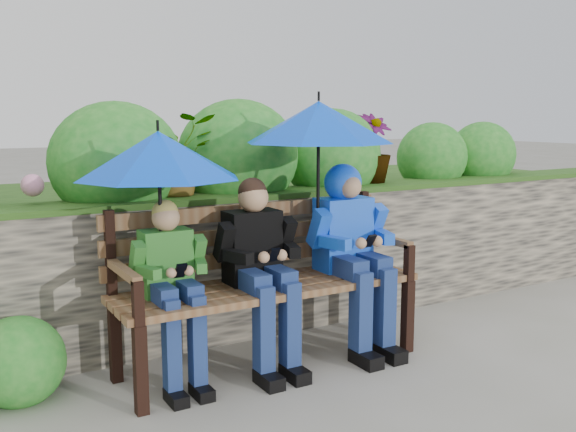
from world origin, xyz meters
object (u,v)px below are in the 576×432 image
park_bench (263,272)px  umbrella_left (159,155)px  umbrella_right (319,122)px  boy_middle (260,262)px  boy_left (172,280)px  boy_right (351,240)px

park_bench → umbrella_left: 1.02m
umbrella_right → boy_middle: bearing=-171.1°
boy_left → boy_middle: (0.57, -0.01, 0.04)m
park_bench → boy_left: boy_left is taller
boy_middle → umbrella_right: (0.47, 0.07, 0.85)m
boy_right → umbrella_right: bearing=163.8°
boy_middle → umbrella_right: size_ratio=1.24×
boy_left → umbrella_left: size_ratio=1.16×
boy_middle → umbrella_right: bearing=8.9°
boy_right → umbrella_left: bearing=177.4°
boy_middle → umbrella_left: size_ratio=1.26×
boy_right → park_bench: bearing=171.9°
park_bench → boy_middle: 0.15m
umbrella_right → umbrella_left: bearing=-179.7°
umbrella_left → boy_right: bearing=-2.6°
boy_left → umbrella_right: 1.37m
boy_right → umbrella_right: 0.81m
boy_left → boy_middle: 0.57m
boy_right → umbrella_right: umbrella_right is taller
boy_left → umbrella_left: 0.72m
umbrella_left → umbrella_right: size_ratio=0.98×
umbrella_left → umbrella_right: (1.07, 0.01, 0.18)m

